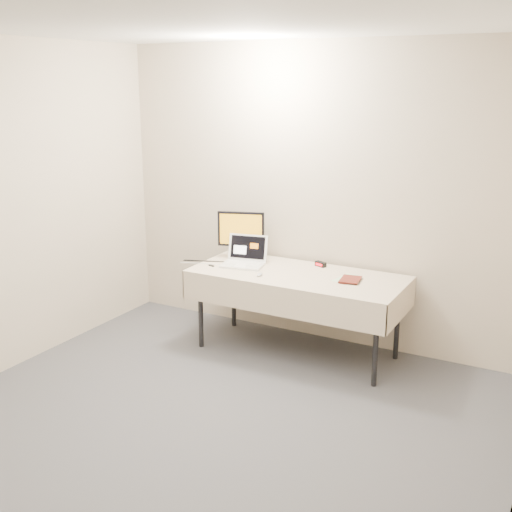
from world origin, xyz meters
The scene contains 10 objects.
ground centered at (0.00, 0.00, 0.00)m, with size 5.00×5.00×0.00m, color #3D3D42.
back_wall centered at (0.00, 2.50, 1.35)m, with size 4.00×0.10×2.70m, color #C1B29C.
table centered at (0.00, 2.05, 0.68)m, with size 1.86×0.81×0.74m.
laptop centered at (-0.55, 2.08, 0.80)m, with size 0.42×0.39×0.25m.
monitor centered at (-0.67, 2.23, 1.00)m, with size 0.42×0.19×0.45m.
book centered at (0.40, 2.05, 0.85)m, with size 0.16×0.02×0.22m, color maroon.
alarm_clock centered at (0.09, 2.34, 0.76)m, with size 0.11×0.07×0.04m.
clicker centered at (-0.26, 1.83, 0.75)m, with size 0.04×0.09×0.02m, color #BDBDBF.
paper_form centered at (0.41, 2.11, 0.74)m, with size 0.11×0.28×0.00m, color #BADFB1.
usb_dongle centered at (-0.78, 1.88, 0.74)m, with size 0.06×0.02×0.01m, color black.
Camera 1 is at (2.22, -2.80, 2.37)m, focal length 45.00 mm.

